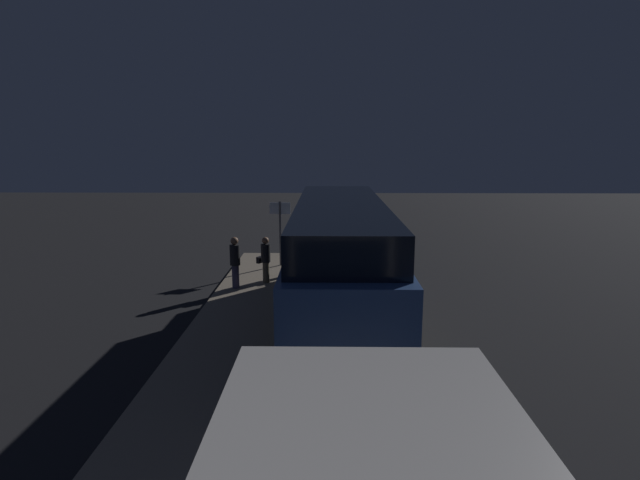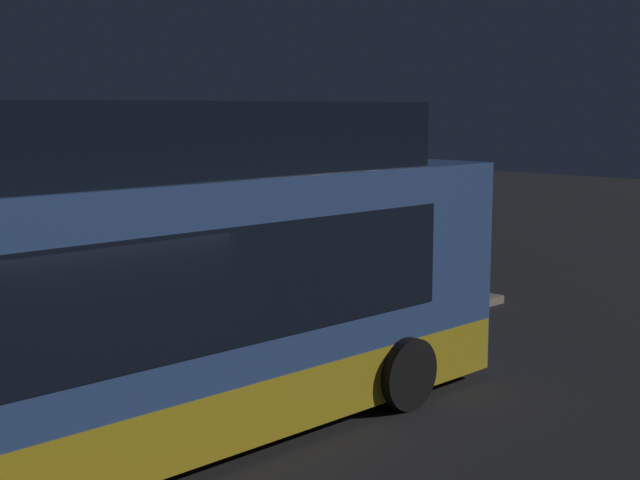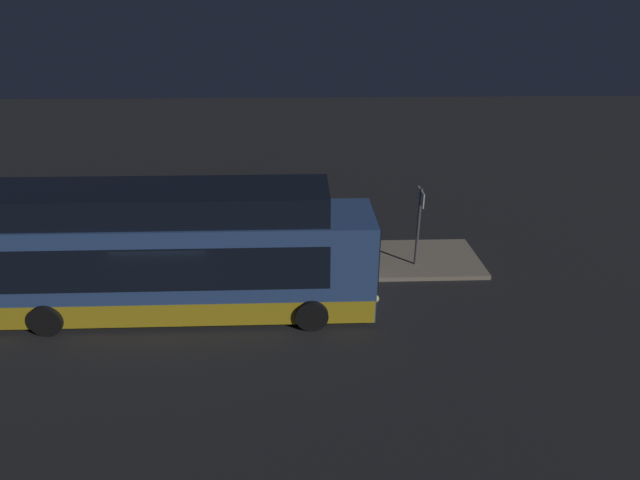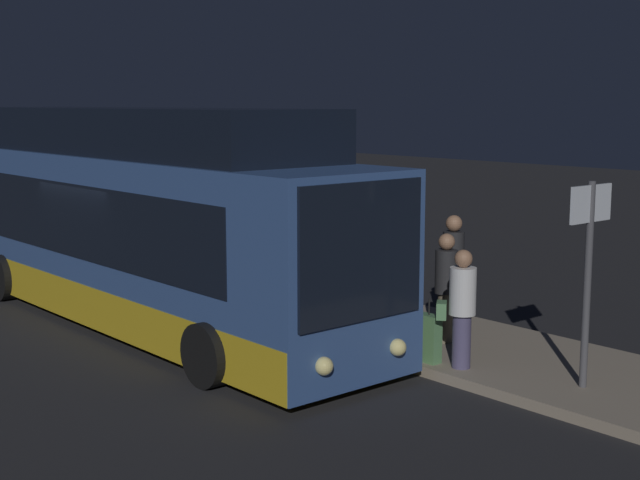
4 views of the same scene
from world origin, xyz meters
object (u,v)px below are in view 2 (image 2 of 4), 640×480
Objects in this scene: sign_post at (387,209)px; suitcase at (330,313)px; passenger_with_bags at (262,272)px; passenger_waiting at (188,265)px; bus_lead at (68,308)px; passenger_boarding at (346,273)px.

suitcase is at bearing -161.70° from sign_post.
sign_post reaches higher than passenger_with_bags.
passenger_waiting is 2.49m from suitcase.
passenger_with_bags is (0.73, -0.99, -0.09)m from passenger_waiting.
passenger_waiting is 1.24m from passenger_with_bags.
passenger_boarding is (5.90, 1.76, -0.64)m from bus_lead.
passenger_waiting is at bearing 159.00° from sign_post.
passenger_boarding is 0.98× the size of passenger_with_bags.
bus_lead is 5.52m from passenger_waiting.
passenger_with_bags is at bearing 118.67° from suitcase.
passenger_boarding is at bearing -9.91° from passenger_with_bags.
sign_post is at bearing 23.69° from passenger_with_bags.
passenger_waiting is at bearing 122.66° from suitcase.
bus_lead reaches higher than suitcase.
bus_lead is 4.12× the size of sign_post.
suitcase is (5.41, 1.62, -1.21)m from bus_lead.
sign_post is (7.53, 2.33, 0.22)m from bus_lead.
sign_post is (2.12, 0.70, 1.43)m from suitcase.
sign_post is (1.64, 0.57, 0.87)m from passenger_boarding.
passenger_waiting reaches higher than passenger_boarding.
bus_lead is 5.56m from passenger_with_bags.
passenger_boarding reaches higher than suitcase.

